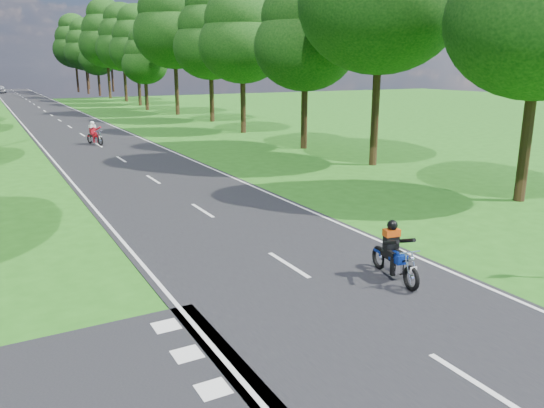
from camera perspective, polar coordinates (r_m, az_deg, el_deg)
ground at (r=12.20m, az=6.61°, el=-9.57°), size 160.00×160.00×0.00m
main_road at (r=59.59m, az=-22.64°, el=8.80°), size 7.00×140.00×0.02m
road_markings at (r=57.72m, az=-22.55°, el=8.66°), size 7.40×140.00×0.01m
treeline at (r=69.61m, az=-23.13°, el=16.27°), size 40.00×115.35×14.78m
rider_near_blue at (r=12.95m, az=13.13°, el=-4.92°), size 0.85×1.78×1.43m
rider_far_red at (r=36.24m, az=-18.56°, el=7.26°), size 1.05×1.90×1.51m
distant_car at (r=111.09m, az=-27.15°, el=10.93°), size 1.74×4.18×1.42m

